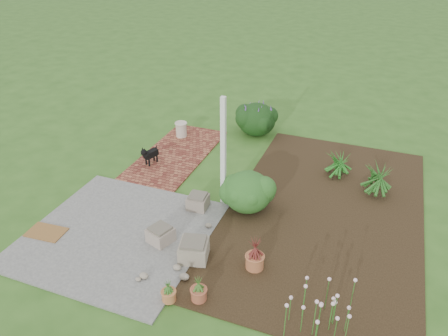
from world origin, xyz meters
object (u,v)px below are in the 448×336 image
(evergreen_shrub, at_px, (248,191))
(black_dog, at_px, (150,154))
(stone_trough_near, at_px, (161,235))
(cream_ceramic_urn, at_px, (181,130))

(evergreen_shrub, bearing_deg, black_dog, 161.97)
(stone_trough_near, height_order, black_dog, black_dog)
(stone_trough_near, distance_m, black_dog, 3.17)
(stone_trough_near, distance_m, cream_ceramic_urn, 4.74)
(black_dog, distance_m, cream_ceramic_urn, 1.77)
(evergreen_shrub, bearing_deg, stone_trough_near, -125.81)
(stone_trough_near, height_order, cream_ceramic_urn, cream_ceramic_urn)
(black_dog, height_order, evergreen_shrub, evergreen_shrub)
(black_dog, relative_size, cream_ceramic_urn, 1.34)
(black_dog, relative_size, evergreen_shrub, 0.53)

